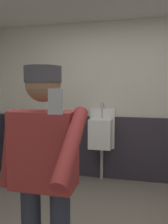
% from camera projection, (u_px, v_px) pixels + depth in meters
% --- Properties ---
extents(wall_back, '(4.71, 0.12, 2.51)m').
position_uv_depth(wall_back, '(116.00, 102.00, 3.68)').
color(wall_back, beige).
rests_on(wall_back, ground_plane).
extents(wainscot_band_back, '(4.11, 0.03, 1.02)m').
position_uv_depth(wainscot_band_back, '(115.00, 148.00, 3.68)').
color(wainscot_band_back, '#2D2833').
rests_on(wainscot_band_back, ground_plane).
extents(urinal_solo, '(0.40, 0.34, 1.24)m').
position_uv_depth(urinal_solo, '(101.00, 133.00, 3.57)').
color(urinal_solo, white).
rests_on(urinal_solo, ground_plane).
extents(person, '(0.65, 0.60, 1.61)m').
position_uv_depth(person, '(44.00, 163.00, 1.56)').
color(person, '#2D3342').
rests_on(person, ground_plane).
extents(cell_phone, '(0.06, 0.03, 0.11)m').
position_uv_depth(cell_phone, '(56.00, 102.00, 0.96)').
color(cell_phone, '#A5A8B2').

